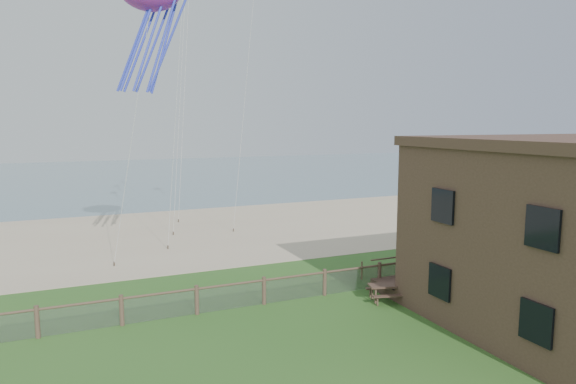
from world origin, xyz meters
The scene contains 7 objects.
ground centered at (0.00, 0.00, 0.00)m, with size 160.00×160.00×0.00m, color #2B5C1F.
sand_beach centered at (0.00, 22.00, 0.00)m, with size 72.00×20.00×0.02m, color tan.
ocean centered at (0.00, 66.00, 0.00)m, with size 160.00×68.00×0.02m, color slate.
chainlink_fence centered at (0.00, 6.00, 0.55)m, with size 36.20×0.20×1.25m, color #4F3A2C, non-canonical shape.
motel_deck centered at (13.00, 5.00, 0.25)m, with size 15.00×2.00×0.50m, color #50372D.
picnic_table centered at (5.33, 4.19, 0.38)m, with size 1.82×1.38×0.77m, color #50372D, non-canonical shape.
octopus_kite centered at (-3.54, 12.03, 12.76)m, with size 3.36×2.37×6.91m, color #F1264D, non-canonical shape.
Camera 1 is at (-7.68, -14.41, 7.97)m, focal length 32.00 mm.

